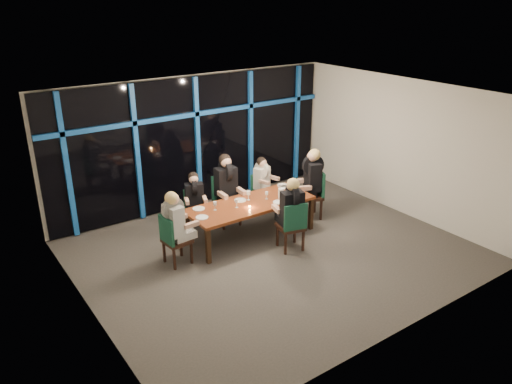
% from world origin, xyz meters
% --- Properties ---
extents(room, '(7.04, 7.00, 3.02)m').
position_xyz_m(room, '(0.00, 0.00, 2.02)').
color(room, '#4F4A46').
rests_on(room, ground).
extents(window_wall, '(6.86, 0.43, 2.94)m').
position_xyz_m(window_wall, '(0.01, 2.93, 1.55)').
color(window_wall, black).
rests_on(window_wall, ground).
extents(dining_table, '(2.60, 1.00, 0.75)m').
position_xyz_m(dining_table, '(0.00, 0.80, 0.68)').
color(dining_table, brown).
rests_on(dining_table, ground).
extents(chair_far_left, '(0.53, 0.53, 0.88)m').
position_xyz_m(chair_far_left, '(-0.77, 1.72, 0.49)').
color(chair_far_left, black).
rests_on(chair_far_left, ground).
extents(chair_far_mid, '(0.53, 0.53, 1.06)m').
position_xyz_m(chair_far_mid, '(-0.05, 1.67, 0.59)').
color(chair_far_mid, black).
rests_on(chair_far_mid, ground).
extents(chair_far_right, '(0.49, 0.49, 0.87)m').
position_xyz_m(chair_far_right, '(0.97, 1.80, 0.48)').
color(chair_far_right, black).
rests_on(chair_far_right, ground).
extents(chair_end_left, '(0.49, 0.49, 0.97)m').
position_xyz_m(chair_end_left, '(-1.78, 0.69, 0.54)').
color(chair_end_left, black).
rests_on(chair_end_left, ground).
extents(chair_end_right, '(0.65, 0.65, 1.07)m').
position_xyz_m(chair_end_right, '(1.70, 0.80, 0.60)').
color(chair_end_right, black).
rests_on(chair_end_right, ground).
extents(chair_near_mid, '(0.56, 0.56, 1.01)m').
position_xyz_m(chair_near_mid, '(0.33, -0.15, 0.56)').
color(chair_near_mid, black).
rests_on(chair_near_mid, ground).
extents(diner_far_left, '(0.54, 0.60, 0.86)m').
position_xyz_m(diner_far_left, '(-0.79, 1.65, 0.85)').
color(diner_far_left, black).
rests_on(diner_far_left, ground).
extents(diner_far_mid, '(0.55, 0.68, 1.04)m').
position_xyz_m(diner_far_mid, '(-0.06, 1.58, 1.01)').
color(diner_far_mid, black).
rests_on(diner_far_mid, ground).
extents(diner_far_right, '(0.49, 0.58, 0.84)m').
position_xyz_m(diner_far_right, '(0.98, 1.72, 0.83)').
color(diner_far_right, silver).
rests_on(diner_far_right, ground).
extents(diner_end_left, '(0.62, 0.50, 0.95)m').
position_xyz_m(diner_end_left, '(-1.70, 0.70, 0.93)').
color(diner_end_left, black).
rests_on(diner_end_left, ground).
extents(diner_end_right, '(0.74, 0.66, 1.05)m').
position_xyz_m(diner_end_right, '(1.61, 0.83, 1.02)').
color(diner_end_right, black).
rests_on(diner_end_right, ground).
extents(diner_near_mid, '(0.57, 0.68, 0.98)m').
position_xyz_m(diner_near_mid, '(0.35, -0.07, 0.96)').
color(diner_near_mid, black).
rests_on(diner_near_mid, ground).
extents(plate_far_left, '(0.24, 0.24, 0.01)m').
position_xyz_m(plate_far_left, '(-0.99, 1.13, 0.76)').
color(plate_far_left, white).
rests_on(plate_far_left, dining_table).
extents(plate_far_mid, '(0.24, 0.24, 0.01)m').
position_xyz_m(plate_far_mid, '(-0.10, 1.02, 0.76)').
color(plate_far_mid, white).
rests_on(plate_far_mid, dining_table).
extents(plate_far_right, '(0.24, 0.24, 0.01)m').
position_xyz_m(plate_far_right, '(1.13, 1.18, 0.76)').
color(plate_far_right, white).
rests_on(plate_far_right, dining_table).
extents(plate_end_left, '(0.24, 0.24, 0.01)m').
position_xyz_m(plate_end_left, '(-1.14, 0.74, 0.76)').
color(plate_end_left, white).
rests_on(plate_end_left, dining_table).
extents(plate_end_right, '(0.24, 0.24, 0.01)m').
position_xyz_m(plate_end_right, '(1.09, 1.04, 0.76)').
color(plate_end_right, white).
rests_on(plate_end_right, dining_table).
extents(plate_near_mid, '(0.24, 0.24, 0.01)m').
position_xyz_m(plate_near_mid, '(0.48, 0.48, 0.76)').
color(plate_near_mid, white).
rests_on(plate_near_mid, dining_table).
extents(wine_bottle, '(0.08, 0.08, 0.33)m').
position_xyz_m(wine_bottle, '(1.11, 0.70, 0.88)').
color(wine_bottle, black).
rests_on(wine_bottle, dining_table).
extents(water_pitcher, '(0.13, 0.11, 0.20)m').
position_xyz_m(water_pitcher, '(0.66, 0.65, 0.85)').
color(water_pitcher, white).
rests_on(water_pitcher, dining_table).
extents(tea_light, '(0.05, 0.05, 0.03)m').
position_xyz_m(tea_light, '(-0.14, 0.62, 0.76)').
color(tea_light, '#F2A348').
rests_on(tea_light, dining_table).
extents(wine_glass_a, '(0.07, 0.07, 0.18)m').
position_xyz_m(wine_glass_a, '(-0.34, 0.76, 0.88)').
color(wine_glass_a, silver).
rests_on(wine_glass_a, dining_table).
extents(wine_glass_b, '(0.08, 0.08, 0.19)m').
position_xyz_m(wine_glass_b, '(0.06, 0.94, 0.89)').
color(wine_glass_b, silver).
rests_on(wine_glass_b, dining_table).
extents(wine_glass_c, '(0.06, 0.06, 0.16)m').
position_xyz_m(wine_glass_c, '(0.39, 0.77, 0.86)').
color(wine_glass_c, silver).
rests_on(wine_glass_c, dining_table).
extents(wine_glass_d, '(0.07, 0.07, 0.18)m').
position_xyz_m(wine_glass_d, '(-0.76, 0.90, 0.88)').
color(wine_glass_d, silver).
rests_on(wine_glass_d, dining_table).
extents(wine_glass_e, '(0.06, 0.06, 0.16)m').
position_xyz_m(wine_glass_e, '(0.86, 0.97, 0.86)').
color(wine_glass_e, silver).
rests_on(wine_glass_e, dining_table).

